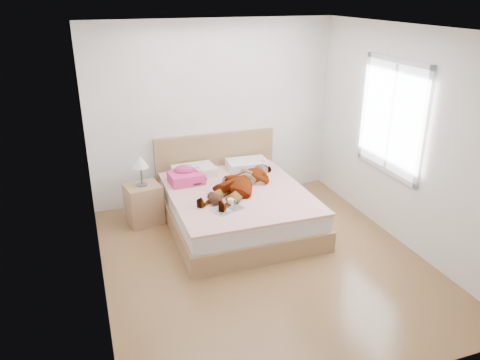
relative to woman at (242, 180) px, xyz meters
The scene contains 11 objects.
ground 1.21m from the woman, 94.84° to the right, with size 4.00×4.00×0.00m, color #4F3118.
woman is the anchor object (origin of this frame).
hair 0.73m from the woman, 141.71° to the left, with size 0.40×0.49×0.07m, color black.
phone 0.64m from the woman, 141.34° to the left, with size 0.04×0.09×0.01m, color silver.
room_shell 2.04m from the woman, 23.61° to the right, with size 4.00×4.00×4.00m.
bed 0.36m from the woman, behind, with size 1.80×2.08×1.00m.
towel 0.78m from the woman, 148.14° to the left, with size 0.47×0.40×0.24m.
magazine 0.69m from the woman, 123.39° to the right, with size 0.44×0.36×0.02m.
coffee_mug 0.58m from the woman, 122.56° to the right, with size 0.12×0.09×0.09m.
plush_toy 0.61m from the woman, 142.05° to the right, with size 0.19×0.26×0.13m.
nightstand 1.35m from the woman, 160.92° to the left, with size 0.51×0.47×0.95m.
Camera 1 is at (-1.81, -4.35, 2.96)m, focal length 35.00 mm.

